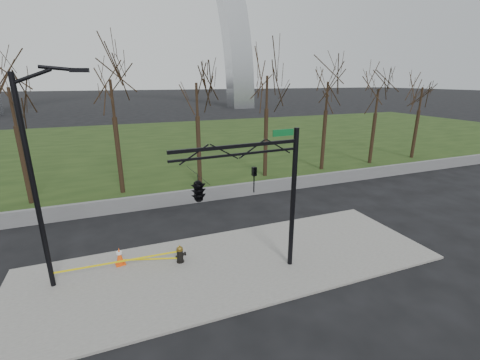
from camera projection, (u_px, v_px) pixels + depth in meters
name	position (u px, v px, depth m)	size (l,w,h in m)	color
ground	(234.00, 265.00, 14.12)	(500.00, 500.00, 0.00)	black
sidewalk	(234.00, 264.00, 14.11)	(18.00, 6.00, 0.10)	slate
grass_strip	(151.00, 143.00, 40.75)	(120.00, 40.00, 0.06)	black
guardrail	(191.00, 196.00, 21.09)	(60.00, 0.30, 0.90)	#59595B
tree_row	(197.00, 128.00, 24.03)	(49.06, 4.00, 8.62)	black
fire_hydrant	(180.00, 254.00, 14.08)	(0.50, 0.33, 0.81)	black
traffic_cone	(120.00, 256.00, 13.89)	(0.47, 0.47, 0.79)	#FF4E0D
street_light	(38.00, 171.00, 11.26)	(2.39, 0.39, 8.21)	black
traffic_signal_mast	(219.00, 185.00, 11.53)	(5.09, 2.51, 6.00)	black
caution_tape	(130.00, 261.00, 13.50)	(4.95, 0.78, 0.42)	yellow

